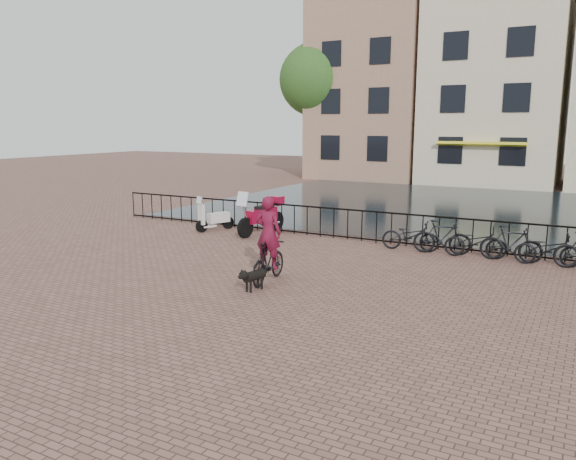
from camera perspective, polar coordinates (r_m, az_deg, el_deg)
The scene contains 15 objects.
ground at distance 11.69m, azimuth -7.18°, elevation -8.22°, with size 100.00×100.00×0.00m, color brown.
canal_water at distance 27.28m, azimuth 14.64°, elevation 2.46°, with size 20.00×20.00×0.00m, color black.
railing at distance 18.43m, azimuth 7.51°, elevation 0.43°, with size 20.00×0.05×1.02m.
canal_house_left at distance 41.45m, azimuth 9.22°, elevation 14.27°, with size 7.50×9.00×12.80m.
canal_house_mid at distance 39.43m, azimuth 20.50°, elevation 13.20°, with size 8.00×9.50×11.80m.
tree_far_left at distance 40.08m, azimuth 2.85°, elevation 14.99°, with size 5.04×5.04×9.27m.
cyclist at distance 13.44m, azimuth -2.01°, elevation -1.49°, with size 0.82×1.83×2.46m.
dog at distance 12.96m, azimuth -3.44°, elevation -4.94°, with size 0.42×0.87×0.56m.
motorcycle at distance 19.41m, azimuth -2.72°, elevation 1.92°, with size 0.84×2.30×1.61m.
scooter at distance 20.22m, azimuth -7.44°, elevation 1.78°, with size 0.91×1.46×1.31m.
parked_bike_0 at distance 17.31m, azimuth 12.33°, elevation -0.58°, with size 0.60×1.72×0.90m, color black.
parked_bike_1 at distance 17.07m, azimuth 15.39°, elevation -0.72°, with size 0.47×1.66×1.00m, color black.
parked_bike_2 at distance 16.89m, azimuth 18.51°, elevation -1.18°, with size 0.60×1.72×0.90m, color black.
parked_bike_3 at distance 16.75m, azimuth 21.71°, elevation -1.32°, with size 0.47×1.66×1.00m, color black.
parked_bike_4 at distance 16.68m, azimuth 24.93°, elevation -1.78°, with size 0.60×1.72×0.90m, color black.
Camera 1 is at (6.55, -8.91, 3.79)m, focal length 35.00 mm.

